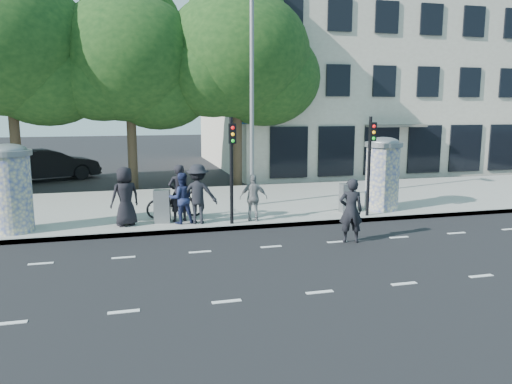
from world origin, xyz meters
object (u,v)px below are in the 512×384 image
object	(u,v)px
street_lamp	(252,81)
cabinet_right	(347,198)
ped_a	(125,196)
ped_c	(181,198)
ad_column_right	(382,172)
cabinet_left	(162,206)
ad_column_left	(10,186)
ped_d	(198,194)
ped_e	(253,198)
ped_b	(179,193)
car_mid	(49,165)
man_road	(351,210)
traffic_pole_far	(370,156)
traffic_pole_near	(232,160)
bicycle	(176,202)

from	to	relation	value
street_lamp	cabinet_right	distance (m)	5.49
ped_a	ped_c	world-z (taller)	ped_a
ad_column_right	cabinet_left	xyz separation A→B (m)	(-7.95, -0.13, -0.85)
ad_column_left	ped_d	xyz separation A→B (m)	(5.56, -0.33, -0.43)
ad_column_right	street_lamp	xyz separation A→B (m)	(-4.40, 1.93, 3.26)
ad_column_left	ped_e	size ratio (longest dim) A/B	1.71
ped_d	cabinet_right	bearing A→B (deg)	-164.29
street_lamp	ped_b	bearing A→B (deg)	-146.30
ped_e	cabinet_left	bearing A→B (deg)	4.39
ad_column_left	ped_e	world-z (taller)	ad_column_left
street_lamp	car_mid	size ratio (longest dim) A/B	1.59
ad_column_left	street_lamp	bearing A→B (deg)	14.94
ped_c	ped_e	bearing A→B (deg)	170.43
man_road	cabinet_right	xyz separation A→B (m)	(1.41, 3.24, -0.27)
man_road	traffic_pole_far	bearing A→B (deg)	-111.30
ad_column_left	traffic_pole_far	bearing A→B (deg)	-3.55
ad_column_right	cabinet_right	distance (m)	1.69
cabinet_left	cabinet_right	bearing A→B (deg)	11.24
cabinet_left	cabinet_right	distance (m)	6.51
traffic_pole_near	man_road	size ratio (longest dim) A/B	1.82
street_lamp	cabinet_left	bearing A→B (deg)	-149.89
ad_column_left	cabinet_right	distance (m)	10.99
ad_column_left	traffic_pole_near	bearing A→B (deg)	-6.11
ped_a	ped_b	distance (m)	1.71
traffic_pole_far	bicycle	xyz separation A→B (m)	(-6.46, 1.40, -1.56)
bicycle	ped_b	bearing A→B (deg)	178.94
ad_column_right	street_lamp	distance (m)	5.81
street_lamp	ped_a	world-z (taller)	street_lamp
ped_c	ad_column_left	bearing A→B (deg)	-5.66
traffic_pole_far	bicycle	bearing A→B (deg)	167.78
ped_e	car_mid	bearing A→B (deg)	-43.42
cabinet_left	car_mid	size ratio (longest dim) A/B	0.21
ped_d	ad_column_left	bearing A→B (deg)	8.38
traffic_pole_far	ped_b	size ratio (longest dim) A/B	1.81
ped_a	cabinet_right	bearing A→B (deg)	158.28
traffic_pole_near	car_mid	world-z (taller)	traffic_pole_near
ad_column_left	ped_b	bearing A→B (deg)	1.48
man_road	cabinet_left	bearing A→B (deg)	-17.29
ad_column_right	traffic_pole_far	bearing A→B (deg)	-137.79
ped_c	bicycle	xyz separation A→B (m)	(-0.10, 0.90, -0.30)
car_mid	ad_column_right	bearing A→B (deg)	-154.57
cabinet_left	man_road	bearing A→B (deg)	-21.09
cabinet_right	car_mid	distance (m)	16.89
bicycle	cabinet_right	world-z (taller)	bicycle
ped_a	traffic_pole_far	bearing A→B (deg)	152.94
ped_a	cabinet_right	distance (m)	7.67
cabinet_right	cabinet_left	bearing A→B (deg)	178.38
ad_column_right	cabinet_left	size ratio (longest dim) A/B	2.48
traffic_pole_near	street_lamp	xyz separation A→B (m)	(1.40, 2.84, 2.56)
ped_a	ad_column_left	bearing A→B (deg)	-23.77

